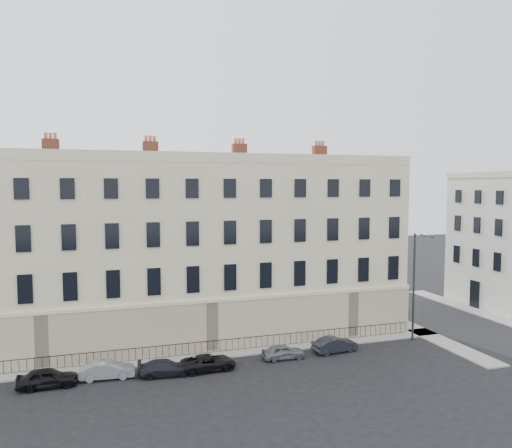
{
  "coord_description": "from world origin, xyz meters",
  "views": [
    {
      "loc": [
        -14.47,
        -32.17,
        13.27
      ],
      "look_at": [
        -1.04,
        10.0,
        9.78
      ],
      "focal_mm": 35.0,
      "sensor_mm": 36.0,
      "label": 1
    }
  ],
  "objects_px": {
    "car_b": "(107,370)",
    "streetlamp": "(415,282)",
    "car_c": "(166,368)",
    "car_a": "(47,378)",
    "car_d": "(209,362)",
    "car_f": "(335,345)",
    "car_e": "(283,352)"
  },
  "relations": [
    {
      "from": "car_b",
      "to": "streetlamp",
      "type": "distance_m",
      "value": 25.56
    },
    {
      "from": "car_b",
      "to": "car_c",
      "type": "relative_size",
      "value": 0.97
    },
    {
      "from": "car_a",
      "to": "car_d",
      "type": "bearing_deg",
      "value": -91.91
    },
    {
      "from": "car_b",
      "to": "car_c",
      "type": "xyz_separation_m",
      "value": [
        3.89,
        -0.68,
        -0.05
      ]
    },
    {
      "from": "car_d",
      "to": "car_f",
      "type": "relative_size",
      "value": 1.08
    },
    {
      "from": "streetlamp",
      "to": "car_b",
      "type": "bearing_deg",
      "value": -157.13
    },
    {
      "from": "car_f",
      "to": "car_e",
      "type": "bearing_deg",
      "value": 85.53
    },
    {
      "from": "car_a",
      "to": "car_d",
      "type": "distance_m",
      "value": 10.73
    },
    {
      "from": "car_a",
      "to": "car_b",
      "type": "xyz_separation_m",
      "value": [
        3.77,
        0.41,
        -0.04
      ]
    },
    {
      "from": "car_c",
      "to": "streetlamp",
      "type": "relative_size",
      "value": 0.42
    },
    {
      "from": "car_f",
      "to": "streetlamp",
      "type": "height_order",
      "value": "streetlamp"
    },
    {
      "from": "car_c",
      "to": "car_e",
      "type": "xyz_separation_m",
      "value": [
        8.99,
        0.64,
        0.01
      ]
    },
    {
      "from": "car_c",
      "to": "car_f",
      "type": "relative_size",
      "value": 1.04
    },
    {
      "from": "car_b",
      "to": "car_e",
      "type": "bearing_deg",
      "value": -86.48
    },
    {
      "from": "car_d",
      "to": "car_b",
      "type": "bearing_deg",
      "value": 82.67
    },
    {
      "from": "car_d",
      "to": "car_a",
      "type": "bearing_deg",
      "value": 86.5
    },
    {
      "from": "car_b",
      "to": "car_e",
      "type": "relative_size",
      "value": 1.12
    },
    {
      "from": "car_c",
      "to": "streetlamp",
      "type": "height_order",
      "value": "streetlamp"
    },
    {
      "from": "car_f",
      "to": "streetlamp",
      "type": "distance_m",
      "value": 9.03
    },
    {
      "from": "car_e",
      "to": "car_a",
      "type": "bearing_deg",
      "value": 91.44
    },
    {
      "from": "car_b",
      "to": "car_f",
      "type": "bearing_deg",
      "value": -85.77
    },
    {
      "from": "car_b",
      "to": "streetlamp",
      "type": "xyz_separation_m",
      "value": [
        25.15,
        0.85,
        4.48
      ]
    },
    {
      "from": "car_a",
      "to": "car_b",
      "type": "relative_size",
      "value": 1.03
    },
    {
      "from": "car_b",
      "to": "car_e",
      "type": "height_order",
      "value": "car_b"
    },
    {
      "from": "car_c",
      "to": "car_d",
      "type": "relative_size",
      "value": 0.96
    },
    {
      "from": "car_a",
      "to": "car_f",
      "type": "distance_m",
      "value": 21.11
    },
    {
      "from": "car_a",
      "to": "car_f",
      "type": "xyz_separation_m",
      "value": [
        21.11,
        0.57,
        -0.04
      ]
    },
    {
      "from": "car_c",
      "to": "car_d",
      "type": "height_order",
      "value": "car_d"
    },
    {
      "from": "car_f",
      "to": "streetlamp",
      "type": "bearing_deg",
      "value": -92.08
    },
    {
      "from": "car_c",
      "to": "streetlamp",
      "type": "bearing_deg",
      "value": -81.08
    },
    {
      "from": "car_e",
      "to": "car_f",
      "type": "relative_size",
      "value": 0.89
    },
    {
      "from": "streetlamp",
      "to": "car_d",
      "type": "bearing_deg",
      "value": -154.57
    }
  ]
}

